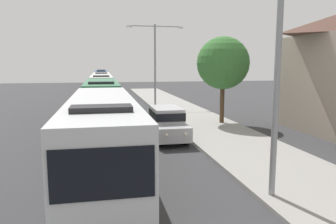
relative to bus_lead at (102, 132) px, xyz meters
The scene contains 10 objects.
bus_lead is the anchor object (origin of this frame).
bus_second_in_line 13.32m from the bus_lead, 90.00° to the left, with size 2.58×11.42×3.21m.
bus_middle 26.63m from the bus_lead, 90.00° to the left, with size 2.58×11.36×3.21m.
bus_fourth_in_line 39.86m from the bus_lead, 90.00° to the left, with size 2.58×12.37×3.21m.
bus_rear 53.49m from the bus_lead, 90.00° to the left, with size 2.58×11.36×3.21m.
bus_tail_end 66.14m from the bus_lead, 90.00° to the left, with size 2.58×11.48×3.21m.
white_suv 6.54m from the bus_lead, 55.39° to the left, with size 1.86×4.87×1.90m.
streetlamp_near 7.48m from the bus_lead, 35.13° to the right, with size 6.10×0.28×8.25m.
streetlamp_mid 20.84m from the bus_lead, 74.77° to the left, with size 5.72×0.28×8.22m.
roadside_tree 12.98m from the bus_lead, 47.08° to the left, with size 3.78×3.78×6.23m.
Camera 1 is at (-1.27, -2.37, 4.38)m, focal length 34.79 mm.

